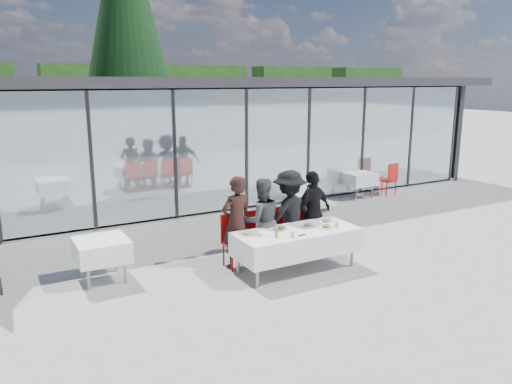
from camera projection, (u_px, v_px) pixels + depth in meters
The scene contains 26 objects.
ground at pixel (298, 265), 9.32m from camera, with size 90.00×90.00×0.00m, color #A3A09B.
pavilion at pixel (214, 117), 16.76m from camera, with size 14.80×8.80×3.44m.
treeline at pixel (29, 99), 31.78m from camera, with size 62.50×2.00×4.40m.
dining_table at pixel (296, 242), 8.95m from camera, with size 2.26×0.96×0.75m.
diner_a at pixel (236, 222), 9.03m from camera, with size 0.62×0.62×1.71m, color #321B16.
diner_chair_a at pixel (234, 238), 9.18m from camera, with size 0.44×0.44×0.97m.
diner_b at pixel (261, 221), 9.29m from camera, with size 0.79×0.79×1.62m, color #4D4D4D.
diner_chair_b at pixel (259, 234), 9.43m from camera, with size 0.44×0.44×0.97m.
diner_c at pixel (289, 214), 9.57m from camera, with size 1.11×1.11×1.72m, color black.
diner_chair_c at pixel (286, 229), 9.71m from camera, with size 0.44×0.44×0.97m.
diner_d at pixel (313, 212), 9.83m from camera, with size 0.97×0.97×1.66m, color black.
diner_chair_d at pixel (310, 225), 9.97m from camera, with size 0.44×0.44×0.97m.
plate_a at pixel (247, 234), 8.61m from camera, with size 0.29×0.29×0.07m.
plate_b at pixel (281, 228), 8.95m from camera, with size 0.29×0.29×0.07m.
plate_c at pixel (309, 225), 9.13m from camera, with size 0.29×0.29×0.07m.
plate_d at pixel (326, 221), 9.40m from camera, with size 0.29×0.29×0.07m.
plate_extra at pixel (326, 227), 9.05m from camera, with size 0.29×0.29×0.07m.
juice_bottle at pixel (277, 232), 8.52m from camera, with size 0.06×0.06×0.16m, color #80A846.
drinking_glasses at pixel (315, 230), 8.78m from camera, with size 1.09×0.16×0.10m.
folded_eyeglasses at pixel (302, 235), 8.61m from camera, with size 0.14×0.03×0.01m, color black.
spare_table_left at pixel (102, 250), 8.47m from camera, with size 0.86×0.86×0.74m.
spare_table_right at pixel (358, 179), 14.56m from camera, with size 0.86×0.86×0.74m.
spare_chair_a at pixel (372, 174), 15.29m from camera, with size 0.59×0.59×0.97m.
spare_chair_b at pixel (390, 178), 14.79m from camera, with size 0.51×0.51×0.97m.
lounger at pixel (309, 197), 13.59m from camera, with size 0.74×1.39×0.72m.
conifer_tree at pixel (126, 11), 19.33m from camera, with size 4.00×4.00×10.50m.
Camera 1 is at (-4.95, -7.31, 3.38)m, focal length 35.00 mm.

